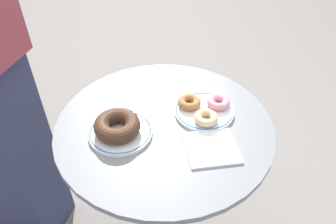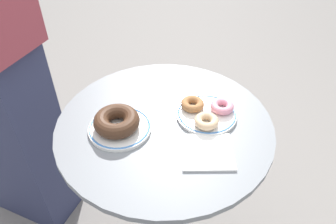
{
  "view_description": "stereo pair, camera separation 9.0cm",
  "coord_description": "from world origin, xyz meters",
  "px_view_note": "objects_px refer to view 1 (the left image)",
  "views": [
    {
      "loc": [
        -0.3,
        -0.62,
        1.42
      ],
      "look_at": [
        0.01,
        -0.01,
        0.83
      ],
      "focal_mm": 35.19,
      "sensor_mm": 36.0,
      "label": 1
    },
    {
      "loc": [
        -0.22,
        -0.66,
        1.42
      ],
      "look_at": [
        0.01,
        -0.01,
        0.83
      ],
      "focal_mm": 35.19,
      "sensor_mm": 36.0,
      "label": 2
    }
  ],
  "objects_px": {
    "cafe_table": "(165,178)",
    "paper_napkin": "(212,148)",
    "donut_chocolate": "(117,126)",
    "donut_cinnamon": "(189,102)",
    "plate_right": "(204,111)",
    "donut_pink_frosted": "(218,102)",
    "plate_left": "(120,132)",
    "donut_glazed": "(206,118)"
  },
  "relations": [
    {
      "from": "cafe_table",
      "to": "paper_napkin",
      "type": "relative_size",
      "value": 5.78
    },
    {
      "from": "donut_chocolate",
      "to": "donut_cinnamon",
      "type": "distance_m",
      "value": 0.23
    },
    {
      "from": "donut_chocolate",
      "to": "donut_cinnamon",
      "type": "relative_size",
      "value": 1.85
    },
    {
      "from": "plate_right",
      "to": "paper_napkin",
      "type": "distance_m",
      "value": 0.14
    },
    {
      "from": "donut_pink_frosted",
      "to": "plate_left",
      "type": "bearing_deg",
      "value": 174.91
    },
    {
      "from": "donut_pink_frosted",
      "to": "donut_glazed",
      "type": "bearing_deg",
      "value": -147.97
    },
    {
      "from": "cafe_table",
      "to": "donut_glazed",
      "type": "bearing_deg",
      "value": -27.51
    },
    {
      "from": "donut_cinnamon",
      "to": "donut_pink_frosted",
      "type": "bearing_deg",
      "value": -25.88
    },
    {
      "from": "donut_glazed",
      "to": "paper_napkin",
      "type": "bearing_deg",
      "value": -111.96
    },
    {
      "from": "plate_left",
      "to": "donut_glazed",
      "type": "relative_size",
      "value": 2.56
    },
    {
      "from": "cafe_table",
      "to": "donut_pink_frosted",
      "type": "relative_size",
      "value": 11.33
    },
    {
      "from": "plate_left",
      "to": "plate_right",
      "type": "distance_m",
      "value": 0.25
    },
    {
      "from": "cafe_table",
      "to": "donut_glazed",
      "type": "height_order",
      "value": "donut_glazed"
    },
    {
      "from": "plate_left",
      "to": "donut_pink_frosted",
      "type": "height_order",
      "value": "donut_pink_frosted"
    },
    {
      "from": "cafe_table",
      "to": "donut_chocolate",
      "type": "relative_size",
      "value": 6.11
    },
    {
      "from": "cafe_table",
      "to": "plate_right",
      "type": "distance_m",
      "value": 0.28
    },
    {
      "from": "plate_left",
      "to": "donut_glazed",
      "type": "height_order",
      "value": "donut_glazed"
    },
    {
      "from": "paper_napkin",
      "to": "donut_chocolate",
      "type": "bearing_deg",
      "value": 141.53
    },
    {
      "from": "plate_right",
      "to": "donut_glazed",
      "type": "relative_size",
      "value": 2.56
    },
    {
      "from": "cafe_table",
      "to": "donut_glazed",
      "type": "distance_m",
      "value": 0.3
    },
    {
      "from": "donut_glazed",
      "to": "donut_pink_frosted",
      "type": "bearing_deg",
      "value": 32.03
    },
    {
      "from": "plate_left",
      "to": "donut_glazed",
      "type": "xyz_separation_m",
      "value": [
        0.23,
        -0.07,
        0.02
      ]
    },
    {
      "from": "donut_glazed",
      "to": "plate_left",
      "type": "bearing_deg",
      "value": 163.02
    },
    {
      "from": "cafe_table",
      "to": "donut_pink_frosted",
      "type": "bearing_deg",
      "value": -3.54
    },
    {
      "from": "plate_right",
      "to": "donut_chocolate",
      "type": "height_order",
      "value": "donut_chocolate"
    },
    {
      "from": "cafe_table",
      "to": "plate_right",
      "type": "relative_size",
      "value": 4.42
    },
    {
      "from": "plate_left",
      "to": "plate_right",
      "type": "xyz_separation_m",
      "value": [
        0.25,
        -0.03,
        -0.0
      ]
    },
    {
      "from": "plate_left",
      "to": "cafe_table",
      "type": "bearing_deg",
      "value": -7.22
    },
    {
      "from": "plate_left",
      "to": "plate_right",
      "type": "relative_size",
      "value": 1.0
    },
    {
      "from": "donut_chocolate",
      "to": "donut_glazed",
      "type": "bearing_deg",
      "value": -16.67
    },
    {
      "from": "plate_left",
      "to": "donut_chocolate",
      "type": "bearing_deg",
      "value": 175.48
    },
    {
      "from": "donut_chocolate",
      "to": "donut_cinnamon",
      "type": "bearing_deg",
      "value": 2.63
    },
    {
      "from": "donut_glazed",
      "to": "paper_napkin",
      "type": "distance_m",
      "value": 0.1
    },
    {
      "from": "plate_right",
      "to": "donut_pink_frosted",
      "type": "relative_size",
      "value": 2.56
    },
    {
      "from": "donut_glazed",
      "to": "donut_cinnamon",
      "type": "bearing_deg",
      "value": 95.62
    },
    {
      "from": "cafe_table",
      "to": "donut_chocolate",
      "type": "height_order",
      "value": "donut_chocolate"
    },
    {
      "from": "donut_pink_frosted",
      "to": "plate_right",
      "type": "bearing_deg",
      "value": -179.48
    },
    {
      "from": "paper_napkin",
      "to": "cafe_table",
      "type": "bearing_deg",
      "value": 115.64
    },
    {
      "from": "donut_pink_frosted",
      "to": "donut_cinnamon",
      "type": "xyz_separation_m",
      "value": [
        -0.08,
        0.04,
        0.0
      ]
    },
    {
      "from": "donut_pink_frosted",
      "to": "paper_napkin",
      "type": "bearing_deg",
      "value": -128.56
    },
    {
      "from": "donut_pink_frosted",
      "to": "donut_glazed",
      "type": "distance_m",
      "value": 0.08
    },
    {
      "from": "plate_left",
      "to": "donut_glazed",
      "type": "distance_m",
      "value": 0.24
    }
  ]
}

